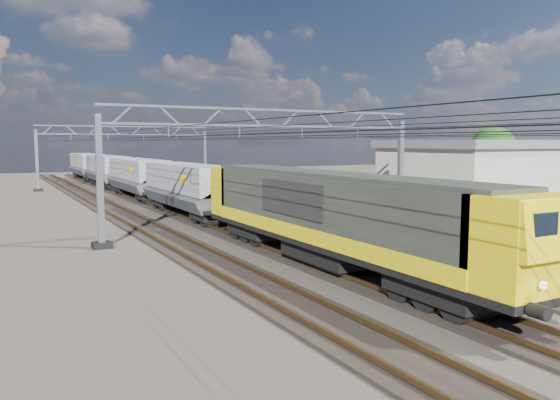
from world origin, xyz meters
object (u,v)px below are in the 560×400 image
catenary_gantry_far (127,154)px  hopper_wagon_lead (189,186)px  catenary_gantry_mid (272,166)px  tree_far (497,152)px  industrial_shed (505,174)px  hopper_wagon_mid (138,175)px  locomotive (330,213)px  hopper_wagon_fourth (87,164)px  hopper_wagon_third (107,169)px

catenary_gantry_far → hopper_wagon_lead: catenary_gantry_far is taller
catenary_gantry_mid → tree_far: size_ratio=2.93×
catenary_gantry_mid → industrial_shed: bearing=5.2°
industrial_shed → tree_far: bearing=43.1°
hopper_wagon_lead → industrial_shed: industrial_shed is taller
catenary_gantry_far → hopper_wagon_mid: catenary_gantry_far is taller
catenary_gantry_mid → catenary_gantry_far: bearing=90.0°
locomotive → industrial_shed: industrial_shed is taller
hopper_wagon_fourth → catenary_gantry_mid: bearing=-87.8°
locomotive → hopper_wagon_third: 46.10m
tree_far → industrial_shed: bearing=-136.9°
hopper_wagon_fourth → industrial_shed: (24.00, -49.25, 0.49)m
hopper_wagon_lead → hopper_wagon_third: bearing=90.0°
hopper_wagon_lead → hopper_wagon_third: (0.00, 28.40, 0.00)m
hopper_wagon_lead → hopper_wagon_fourth: 42.60m
tree_far → hopper_wagon_lead: bearing=-178.0°
catenary_gantry_far → hopper_wagon_fourth: bearing=97.5°
catenary_gantry_far → hopper_wagon_fourth: (-2.00, 15.25, -1.67)m
hopper_wagon_lead → catenary_gantry_far: bearing=85.8°
catenary_gantry_mid → hopper_wagon_mid: bearing=95.0°
hopper_wagon_mid → hopper_wagon_third: same height
catenary_gantry_mid → hopper_wagon_fourth: catenary_gantry_mid is taller
locomotive → hopper_wagon_fourth: bearing=90.0°
industrial_shed → hopper_wagon_third: bearing=124.4°
hopper_wagon_mid → hopper_wagon_fourth: bearing=90.0°
hopper_wagon_third → hopper_wagon_fourth: 14.20m
locomotive → industrial_shed: 26.42m
locomotive → hopper_wagon_mid: 31.90m
catenary_gantry_far → hopper_wagon_third: size_ratio=1.53×
catenary_gantry_mid → industrial_shed: catenary_gantry_mid is taller
locomotive → hopper_wagon_fourth: size_ratio=1.62×
catenary_gantry_mid → hopper_wagon_mid: catenary_gantry_mid is taller
catenary_gantry_far → hopper_wagon_third: (-2.00, 1.05, -1.67)m
catenary_gantry_mid → industrial_shed: (22.00, 2.00, -1.18)m
catenary_gantry_far → tree_far: size_ratio=2.93×
hopper_wagon_fourth → tree_far: 52.61m
locomotive → tree_far: tree_far is taller
hopper_wagon_lead → locomotive: bearing=-90.0°
catenary_gantry_mid → hopper_wagon_fourth: 51.31m
catenary_gantry_far → industrial_shed: 40.51m
hopper_wagon_lead → tree_far: 32.40m
locomotive → hopper_wagon_fourth: (-0.00, 60.30, -0.09)m
catenary_gantry_far → hopper_wagon_third: bearing=152.4°
hopper_wagon_mid → hopper_wagon_lead: bearing=-90.0°
catenary_gantry_mid → hopper_wagon_lead: 9.03m
catenary_gantry_far → industrial_shed: catenary_gantry_far is taller
industrial_shed → tree_far: tree_far is taller
catenary_gantry_mid → tree_far: bearing=17.9°
catenary_gantry_far → hopper_wagon_third: catenary_gantry_far is taller
locomotive → hopper_wagon_mid: bearing=90.0°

